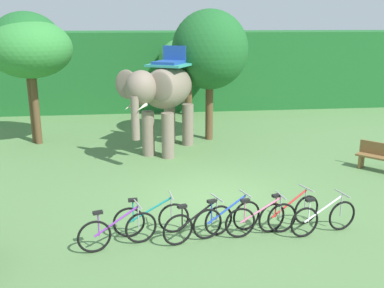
{
  "coord_description": "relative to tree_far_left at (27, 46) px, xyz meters",
  "views": [
    {
      "loc": [
        -1.95,
        -10.65,
        4.6
      ],
      "look_at": [
        -0.51,
        1.0,
        1.3
      ],
      "focal_mm": 40.61,
      "sensor_mm": 36.0,
      "label": 1
    }
  ],
  "objects": [
    {
      "name": "tree_left",
      "position": [
        0.16,
        -0.25,
        -0.11
      ],
      "size": [
        3.1,
        3.1,
        4.74
      ],
      "color": "brown",
      "rests_on": "ground"
    },
    {
      "name": "bike_blue",
      "position": [
        5.98,
        -8.63,
        -3.36
      ],
      "size": [
        1.64,
        0.68,
        0.92
      ],
      "color": "black",
      "rests_on": "ground"
    },
    {
      "name": "bike_white",
      "position": [
        8.13,
        -8.85,
        -3.36
      ],
      "size": [
        1.68,
        0.57,
        0.92
      ],
      "color": "black",
      "rests_on": "ground"
    },
    {
      "name": "bike_pink",
      "position": [
        6.72,
        -8.75,
        -3.36
      ],
      "size": [
        1.7,
        0.52,
        0.92
      ],
      "color": "black",
      "rests_on": "ground"
    },
    {
      "name": "bike_purple",
      "position": [
        3.59,
        -8.93,
        -3.36
      ],
      "size": [
        1.65,
        0.66,
        0.92
      ],
      "color": "black",
      "rests_on": "ground"
    },
    {
      "name": "wooden_bench",
      "position": [
        11.74,
        -4.97,
        -3.27
      ],
      "size": [
        1.3,
        1.39,
        0.89
      ],
      "color": "brown",
      "rests_on": "ground"
    },
    {
      "name": "tree_far_left",
      "position": [
        0.0,
        0.0,
        0.0
      ],
      "size": [
        2.71,
        2.71,
        5.01
      ],
      "color": "brown",
      "rests_on": "ground"
    },
    {
      "name": "ground_plane",
      "position": [
        6.07,
        -6.67,
        -3.75
      ],
      "size": [
        80.0,
        80.0,
        0.0
      ],
      "primitive_type": "plane",
      "color": "#567F47"
    },
    {
      "name": "elephant",
      "position": [
        5.01,
        -2.04,
        -1.54
      ],
      "size": [
        3.17,
        4.08,
        3.78
      ],
      "color": "gray",
      "rests_on": "ground"
    },
    {
      "name": "tree_far_right",
      "position": [
        6.63,
        4.44,
        -0.91
      ],
      "size": [
        2.99,
        2.99,
        3.92
      ],
      "color": "brown",
      "rests_on": "ground"
    },
    {
      "name": "bike_teal",
      "position": [
        4.3,
        -8.45,
        -3.36
      ],
      "size": [
        1.71,
        0.52,
        0.92
      ],
      "color": "black",
      "rests_on": "ground"
    },
    {
      "name": "foliage_hedge",
      "position": [
        6.07,
        8.14,
        -1.69
      ],
      "size": [
        36.0,
        6.0,
        4.11
      ],
      "primitive_type": "cube",
      "color": "#1E6028",
      "rests_on": "ground"
    },
    {
      "name": "bike_black",
      "position": [
        5.31,
        -8.81,
        -3.36
      ],
      "size": [
        1.62,
        0.73,
        0.92
      ],
      "color": "black",
      "rests_on": "ground"
    },
    {
      "name": "tree_center",
      "position": [
        6.9,
        -0.4,
        -0.18
      ],
      "size": [
        2.95,
        2.95,
        5.11
      ],
      "color": "brown",
      "rests_on": "ground"
    },
    {
      "name": "bike_red",
      "position": [
        7.46,
        -8.49,
        -3.36
      ],
      "size": [
        1.63,
        0.71,
        0.92
      ],
      "color": "black",
      "rests_on": "ground"
    }
  ]
}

